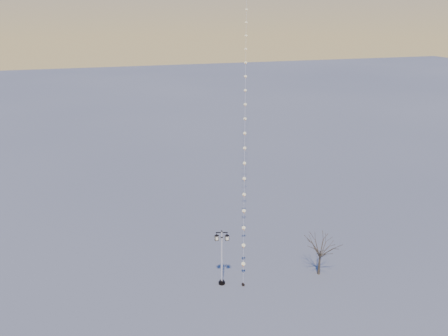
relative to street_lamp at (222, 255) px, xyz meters
name	(u,v)px	position (x,y,z in m)	size (l,w,h in m)	color
ground	(255,285)	(2.43, -0.87, -2.61)	(300.00, 300.00, 0.00)	slate
street_lamp	(222,255)	(0.00, 0.00, 0.00)	(1.17, 0.64, 4.72)	black
bare_tree	(321,248)	(7.97, -0.98, -0.20)	(2.09, 2.09, 3.47)	#3E3425
kite_train	(246,51)	(7.80, 17.13, 13.66)	(13.14, 36.29, 32.74)	black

